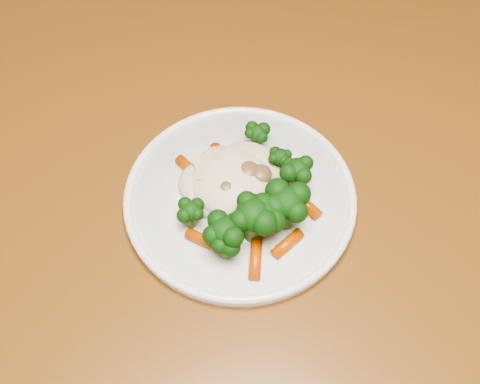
{
  "coord_description": "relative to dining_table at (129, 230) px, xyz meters",
  "views": [
    {
      "loc": [
        -0.15,
        -0.08,
        1.31
      ],
      "look_at": [
        0.06,
        0.22,
        0.77
      ],
      "focal_mm": 45.0,
      "sensor_mm": 36.0,
      "label": 1
    }
  ],
  "objects": [
    {
      "name": "plate",
      "position": [
        0.1,
        -0.09,
        0.1
      ],
      "size": [
        0.25,
        0.25,
        0.01
      ],
      "primitive_type": "cylinder",
      "color": "white",
      "rests_on": "dining_table"
    },
    {
      "name": "meal",
      "position": [
        0.1,
        -0.11,
        0.13
      ],
      "size": [
        0.16,
        0.17,
        0.05
      ],
      "color": "beige",
      "rests_on": "plate"
    },
    {
      "name": "dining_table",
      "position": [
        0.0,
        0.0,
        0.0
      ],
      "size": [
        1.4,
        1.06,
        0.75
      ],
      "rotation": [
        0.0,
        0.0,
        -0.18
      ],
      "color": "brown",
      "rests_on": "ground"
    }
  ]
}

